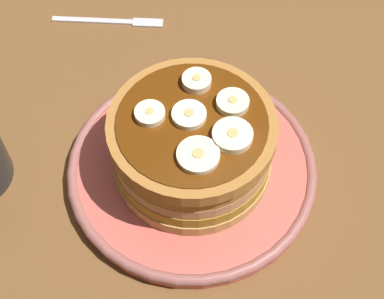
# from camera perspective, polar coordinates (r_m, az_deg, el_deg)

# --- Properties ---
(ground_plane) EXTENTS (1.40, 1.40, 0.03)m
(ground_plane) POSITION_cam_1_polar(r_m,az_deg,el_deg) (0.58, 0.00, -3.10)
(ground_plane) COLOR brown
(plate) EXTENTS (0.24, 0.24, 0.02)m
(plate) POSITION_cam_1_polar(r_m,az_deg,el_deg) (0.56, 0.00, -1.83)
(plate) COLOR #CC594C
(plate) RESTS_ON ground_plane
(pancake_stack) EXTENTS (0.15, 0.15, 0.07)m
(pancake_stack) POSITION_cam_1_polar(r_m,az_deg,el_deg) (0.52, 0.04, 0.50)
(pancake_stack) COLOR tan
(pancake_stack) RESTS_ON plate
(banana_slice_0) EXTENTS (0.03, 0.03, 0.01)m
(banana_slice_0) POSITION_cam_1_polar(r_m,az_deg,el_deg) (0.50, 0.03, 3.50)
(banana_slice_0) COLOR #F4E8C4
(banana_slice_0) RESTS_ON pancake_stack
(banana_slice_1) EXTENTS (0.03, 0.03, 0.01)m
(banana_slice_1) POSITION_cam_1_polar(r_m,az_deg,el_deg) (0.50, -4.15, 3.49)
(banana_slice_1) COLOR #FCEFBE
(banana_slice_1) RESTS_ON pancake_stack
(banana_slice_2) EXTENTS (0.03, 0.03, 0.01)m
(banana_slice_2) POSITION_cam_1_polar(r_m,az_deg,el_deg) (0.48, 3.98, 1.33)
(banana_slice_2) COLOR #FAEDBE
(banana_slice_2) RESTS_ON pancake_stack
(banana_slice_3) EXTENTS (0.04, 0.04, 0.01)m
(banana_slice_3) POSITION_cam_1_polar(r_m,az_deg,el_deg) (0.47, 0.61, -0.60)
(banana_slice_3) COLOR beige
(banana_slice_3) RESTS_ON pancake_stack
(banana_slice_4) EXTENTS (0.03, 0.03, 0.01)m
(banana_slice_4) POSITION_cam_1_polar(r_m,az_deg,el_deg) (0.51, 3.85, 4.79)
(banana_slice_4) COLOR beige
(banana_slice_4) RESTS_ON pancake_stack
(banana_slice_5) EXTENTS (0.03, 0.03, 0.01)m
(banana_slice_5) POSITION_cam_1_polar(r_m,az_deg,el_deg) (0.52, 0.45, 6.70)
(banana_slice_5) COLOR #F5E3BA
(banana_slice_5) RESTS_ON pancake_stack
(fork) EXTENTS (0.07, 0.12, 0.01)m
(fork) POSITION_cam_1_polar(r_m,az_deg,el_deg) (0.70, -7.61, 12.40)
(fork) COLOR silver
(fork) RESTS_ON ground_plane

